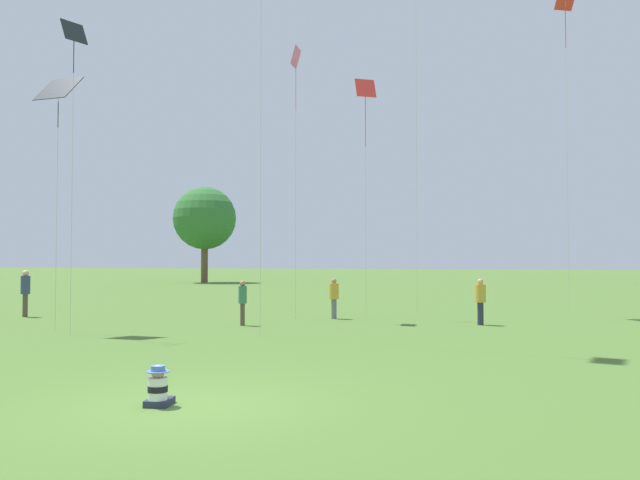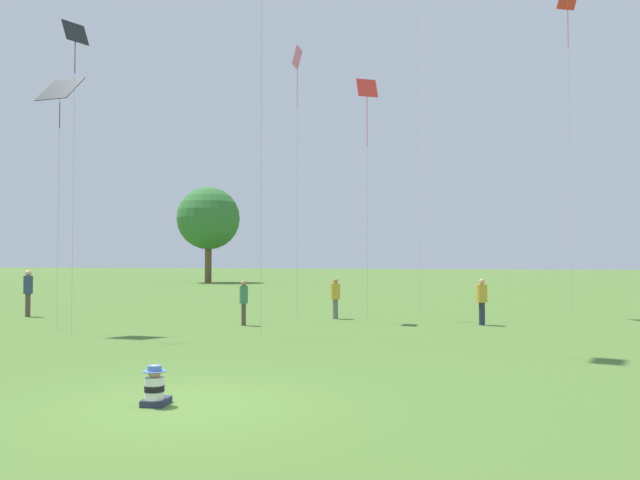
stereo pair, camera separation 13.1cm
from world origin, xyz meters
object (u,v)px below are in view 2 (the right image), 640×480
(kite_3, at_px, (60,93))
(distant_tree_1, at_px, (208,219))
(person_standing_2, at_px, (482,298))
(kite_2, at_px, (367,98))
(person_standing_0, at_px, (28,289))
(kite_5, at_px, (568,17))
(person_standing_5, at_px, (244,298))
(person_standing_4, at_px, (335,295))
(kite_1, at_px, (297,71))
(seated_toddler, at_px, (155,388))
(kite_4, at_px, (75,47))

(kite_3, xyz_separation_m, distant_tree_1, (-15.10, 39.71, -1.12))
(person_standing_2, relative_size, kite_2, 0.17)
(kite_3, height_order, distant_tree_1, distant_tree_1)
(person_standing_0, height_order, person_standing_2, person_standing_0)
(person_standing_2, relative_size, kite_5, 0.12)
(person_standing_5, bearing_deg, kite_3, -10.05)
(person_standing_0, relative_size, person_standing_4, 1.20)
(kite_1, xyz_separation_m, kite_5, (10.04, 4.83, 2.75))
(seated_toddler, bearing_deg, person_standing_0, 126.11)
(person_standing_2, bearing_deg, person_standing_5, 55.06)
(person_standing_0, bearing_deg, kite_1, -140.65)
(person_standing_5, relative_size, kite_3, 0.19)
(distant_tree_1, bearing_deg, person_standing_2, -50.85)
(person_standing_0, height_order, kite_4, kite_4)
(person_standing_4, distance_m, distant_tree_1, 40.47)
(person_standing_0, relative_size, kite_4, 0.19)
(kite_5, relative_size, distant_tree_1, 1.39)
(seated_toddler, distance_m, person_standing_4, 14.38)
(seated_toddler, bearing_deg, distant_tree_1, 104.54)
(kite_1, relative_size, kite_2, 1.10)
(seated_toddler, distance_m, kite_1, 16.75)
(kite_1, xyz_separation_m, kite_3, (-5.88, -5.92, -1.91))
(person_standing_4, relative_size, kite_5, 0.11)
(seated_toddler, bearing_deg, kite_3, 124.95)
(person_standing_0, distance_m, kite_5, 24.25)
(person_standing_0, height_order, distant_tree_1, distant_tree_1)
(distant_tree_1, bearing_deg, kite_5, -43.03)
(seated_toddler, height_order, person_standing_4, person_standing_4)
(person_standing_5, bearing_deg, kite_5, 171.40)
(kite_2, bearing_deg, kite_1, -133.71)
(kite_1, bearing_deg, distant_tree_1, -106.18)
(seated_toddler, bearing_deg, person_standing_5, 95.61)
(kite_5, xyz_separation_m, distant_tree_1, (-31.02, 28.96, -5.78))
(person_standing_0, xyz_separation_m, person_standing_4, (11.74, 2.65, -0.20))
(kite_1, bearing_deg, person_standing_2, 129.72)
(kite_2, relative_size, kite_5, 0.71)
(kite_4, xyz_separation_m, distant_tree_1, (-16.25, 40.47, -2.23))
(seated_toddler, relative_size, kite_5, 0.05)
(kite_2, bearing_deg, person_standing_4, -120.19)
(seated_toddler, distance_m, kite_2, 17.49)
(person_standing_4, distance_m, kite_2, 7.82)
(distant_tree_1, bearing_deg, person_standing_5, -61.27)
(seated_toddler, distance_m, person_standing_5, 11.65)
(kite_2, xyz_separation_m, distant_tree_1, (-23.35, 32.22, -2.21))
(person_standing_4, xyz_separation_m, kite_3, (-7.24, -6.41, 6.60))
(person_standing_5, distance_m, kite_2, 9.39)
(person_standing_2, xyz_separation_m, kite_3, (-12.62, -5.65, 6.56))
(seated_toddler, height_order, person_standing_5, person_standing_5)
(person_standing_4, bearing_deg, kite_1, -161.53)
(seated_toddler, height_order, kite_2, kite_2)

